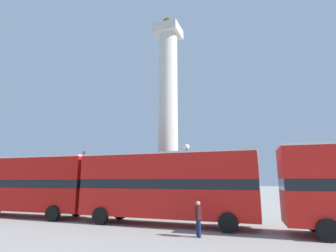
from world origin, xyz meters
TOP-DOWN VIEW (x-y plane):
  - ground_plane at (0.00, 0.00)m, footprint 200.00×200.00m
  - monument_column at (0.00, 0.00)m, footprint 5.52×5.52m
  - bus_b at (-8.98, -6.76)m, footprint 11.10×3.42m
  - bus_c at (2.34, -6.47)m, footprint 10.89×2.90m
  - equestrian_statue at (-11.08, 2.53)m, footprint 4.71×4.23m
  - street_lamp at (2.96, -4.04)m, footprint 0.40×0.40m
  - pedestrian_near_lamp at (4.99, -9.06)m, footprint 0.39×0.45m

SIDE VIEW (x-z plane):
  - ground_plane at x=0.00m, z-range 0.00..0.00m
  - pedestrian_near_lamp at x=4.99m, z-range 0.09..1.73m
  - equestrian_statue at x=-11.08m, z-range -1.38..4.51m
  - bus_c at x=2.34m, z-range 0.23..4.50m
  - bus_b at x=-8.98m, z-range 0.23..4.54m
  - street_lamp at x=2.96m, z-range 0.23..5.36m
  - monument_column at x=0.00m, z-range -3.68..14.70m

